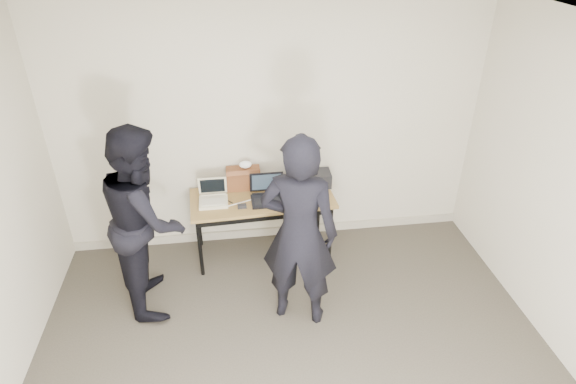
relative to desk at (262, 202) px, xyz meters
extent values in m
cube|color=white|center=(0.13, -1.91, 2.06)|extent=(4.50, 4.50, 0.05)
cube|color=#BCB39C|center=(0.13, 0.36, 0.69)|extent=(4.50, 0.05, 2.70)
cube|color=brown|center=(0.00, 0.01, 0.04)|extent=(1.53, 0.73, 0.03)
cylinder|color=black|center=(-0.68, -0.29, -0.32)|extent=(0.04, 0.04, 0.68)
cylinder|color=black|center=(0.70, -0.22, -0.32)|extent=(0.04, 0.04, 0.68)
cylinder|color=black|center=(-0.70, 0.24, -0.32)|extent=(0.04, 0.04, 0.68)
cylinder|color=black|center=(0.67, 0.31, -0.32)|extent=(0.04, 0.04, 0.68)
cube|color=black|center=(0.01, -0.27, -0.02)|extent=(1.40, 0.09, 0.06)
cube|color=beige|center=(-0.51, -0.05, 0.08)|extent=(0.29, 0.24, 0.03)
cube|color=beige|center=(-0.51, -0.08, 0.10)|extent=(0.24, 0.13, 0.01)
cube|color=beige|center=(-0.51, 0.09, 0.19)|extent=(0.29, 0.05, 0.20)
cube|color=black|center=(-0.51, 0.08, 0.20)|extent=(0.25, 0.03, 0.17)
cube|color=beige|center=(-0.51, 0.07, 0.09)|extent=(0.26, 0.02, 0.02)
cube|color=black|center=(0.05, -0.09, 0.07)|extent=(0.35, 0.27, 0.02)
cube|color=black|center=(0.05, -0.12, 0.09)|extent=(0.29, 0.15, 0.01)
cube|color=black|center=(0.05, 0.08, 0.21)|extent=(0.35, 0.08, 0.25)
cube|color=#26333F|center=(0.05, 0.07, 0.21)|extent=(0.30, 0.06, 0.20)
cube|color=black|center=(0.05, 0.04, 0.08)|extent=(0.31, 0.02, 0.02)
cube|color=black|center=(0.47, 0.09, 0.07)|extent=(0.39, 0.38, 0.02)
cube|color=black|center=(0.49, 0.06, 0.08)|extent=(0.28, 0.26, 0.01)
cube|color=black|center=(0.38, 0.21, 0.19)|extent=(0.30, 0.26, 0.21)
cube|color=black|center=(0.39, 0.20, 0.19)|extent=(0.25, 0.21, 0.17)
cube|color=black|center=(0.40, 0.18, 0.08)|extent=(0.24, 0.19, 0.02)
cube|color=brown|center=(-0.18, 0.23, 0.18)|extent=(0.36, 0.16, 0.24)
cube|color=brown|center=(-0.18, 0.17, 0.28)|extent=(0.36, 0.08, 0.07)
cube|color=brown|center=(-0.02, 0.23, 0.16)|extent=(0.02, 0.10, 0.02)
ellipsoid|color=white|center=(-0.15, 0.23, 0.34)|extent=(0.13, 0.10, 0.08)
cube|color=black|center=(0.63, 0.19, 0.14)|extent=(0.28, 0.24, 0.16)
cube|color=black|center=(-0.22, -0.17, 0.08)|extent=(0.09, 0.06, 0.03)
cube|color=silver|center=(-0.24, -0.08, 0.06)|extent=(0.27, 0.11, 0.01)
cube|color=silver|center=(-0.01, -0.11, 0.06)|extent=(0.19, 0.18, 0.01)
cube|color=black|center=(0.20, 0.20, 0.06)|extent=(0.25, 0.02, 0.01)
cube|color=black|center=(-0.42, 0.05, 0.06)|extent=(0.23, 0.25, 0.01)
imported|color=black|center=(0.24, -0.98, 0.27)|extent=(0.79, 0.65, 1.86)
imported|color=black|center=(-1.11, -0.54, 0.25)|extent=(0.80, 0.97, 1.82)
cube|color=#A49C88|center=(0.13, 0.32, -0.61)|extent=(4.50, 0.03, 0.10)
camera|label=1|loc=(-0.32, -4.32, 2.69)|focal=30.00mm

